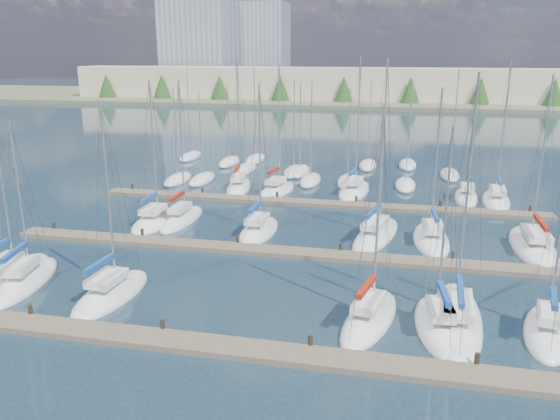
% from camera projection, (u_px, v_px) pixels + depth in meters
% --- Properties ---
extents(ground, '(400.00, 400.00, 0.00)m').
position_uv_depth(ground, '(345.00, 152.00, 81.98)').
color(ground, '#213542').
rests_on(ground, ground).
extents(dock_near, '(44.00, 1.93, 1.10)m').
position_uv_depth(dock_near, '(229.00, 348.00, 27.57)').
color(dock_near, '#6B5E4C').
rests_on(dock_near, ground).
extents(dock_mid, '(44.00, 1.93, 1.10)m').
position_uv_depth(dock_mid, '(286.00, 252.00, 40.70)').
color(dock_mid, '#6B5E4C').
rests_on(dock_mid, ground).
extents(dock_far, '(44.00, 1.93, 1.10)m').
position_uv_depth(dock_far, '(315.00, 203.00, 53.83)').
color(dock_far, '#6B5E4C').
rests_on(dock_far, ground).
extents(sailboat_n, '(3.70, 8.52, 14.81)m').
position_uv_depth(sailboat_n, '(239.00, 187.00, 60.00)').
color(sailboat_n, white).
rests_on(sailboat_n, ground).
extents(sailboat_i, '(2.36, 7.88, 12.96)m').
position_uv_depth(sailboat_i, '(182.00, 219.00, 48.57)').
color(sailboat_i, white).
rests_on(sailboat_i, ground).
extents(sailboat_g, '(3.68, 7.13, 11.67)m').
position_uv_depth(sailboat_g, '(547.00, 332.00, 29.09)').
color(sailboat_g, white).
rests_on(sailboat_g, ground).
extents(sailboat_r, '(3.42, 9.13, 14.50)m').
position_uv_depth(sailboat_r, '(496.00, 200.00, 54.62)').
color(sailboat_r, white).
rests_on(sailboat_r, ground).
extents(sailboat_m, '(3.22, 10.08, 13.73)m').
position_uv_depth(sailboat_m, '(533.00, 246.00, 41.80)').
color(sailboat_m, white).
rests_on(sailboat_m, ground).
extents(sailboat_a, '(2.60, 8.09, 11.65)m').
position_uv_depth(sailboat_a, '(8.00, 275.00, 36.38)').
color(sailboat_a, white).
rests_on(sailboat_a, ground).
extents(sailboat_b, '(4.14, 8.37, 11.24)m').
position_uv_depth(sailboat_b, '(26.00, 281.00, 35.57)').
color(sailboat_b, white).
rests_on(sailboat_b, ground).
extents(sailboat_q, '(2.82, 6.96, 10.25)m').
position_uv_depth(sailboat_q, '(466.00, 197.00, 55.80)').
color(sailboat_q, white).
rests_on(sailboat_q, ground).
extents(sailboat_l, '(3.14, 8.51, 12.73)m').
position_uv_depth(sailboat_l, '(431.00, 239.00, 43.41)').
color(sailboat_l, white).
rests_on(sailboat_l, ground).
extents(sailboat_f, '(3.47, 10.36, 14.33)m').
position_uv_depth(sailboat_f, '(456.00, 320.00, 30.41)').
color(sailboat_f, white).
rests_on(sailboat_f, ground).
extents(sailboat_e, '(3.02, 7.43, 11.76)m').
position_uv_depth(sailboat_e, '(438.00, 326.00, 29.69)').
color(sailboat_e, white).
rests_on(sailboat_e, ground).
extents(sailboat_h, '(3.11, 7.78, 13.04)m').
position_uv_depth(sailboat_h, '(155.00, 221.00, 48.07)').
color(sailboat_h, white).
rests_on(sailboat_h, ground).
extents(sailboat_k, '(4.74, 10.23, 14.79)m').
position_uv_depth(sailboat_k, '(376.00, 235.00, 44.41)').
color(sailboat_k, white).
rests_on(sailboat_k, ground).
extents(sailboat_d, '(4.03, 8.00, 12.68)m').
position_uv_depth(sailboat_d, '(370.00, 318.00, 30.52)').
color(sailboat_d, white).
rests_on(sailboat_d, ground).
extents(sailboat_p, '(3.77, 9.08, 14.84)m').
position_uv_depth(sailboat_p, '(354.00, 190.00, 58.57)').
color(sailboat_p, white).
rests_on(sailboat_p, ground).
extents(sailboat_c, '(3.13, 7.60, 12.62)m').
position_uv_depth(sailboat_c, '(111.00, 294.00, 33.67)').
color(sailboat_c, white).
rests_on(sailboat_c, ground).
extents(sailboat_j, '(2.90, 7.70, 12.92)m').
position_uv_depth(sailboat_j, '(259.00, 231.00, 45.37)').
color(sailboat_j, white).
rests_on(sailboat_j, ground).
extents(sailboat_o, '(3.90, 7.83, 14.09)m').
position_uv_depth(sailboat_o, '(277.00, 190.00, 58.56)').
color(sailboat_o, white).
rests_on(sailboat_o, ground).
extents(distant_boats, '(36.93, 20.75, 13.30)m').
position_uv_depth(distant_boats, '(297.00, 171.00, 67.57)').
color(distant_boats, '#9EA0A5').
rests_on(distant_boats, ground).
extents(shoreline, '(400.00, 60.00, 38.00)m').
position_uv_depth(shoreline, '(332.00, 75.00, 166.80)').
color(shoreline, '#666B51').
rests_on(shoreline, ground).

